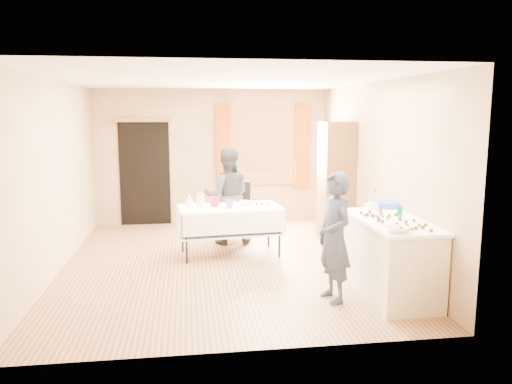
{
  "coord_description": "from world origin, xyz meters",
  "views": [
    {
      "loc": [
        -0.49,
        -7.0,
        2.16
      ],
      "look_at": [
        0.48,
        0.0,
        1.03
      ],
      "focal_mm": 35.0,
      "sensor_mm": 36.0,
      "label": 1
    }
  ],
  "objects": [
    {
      "name": "chair",
      "position": [
        0.37,
        1.54,
        0.28
      ],
      "size": [
        0.49,
        0.49,
        0.95
      ],
      "rotation": [
        0.0,
        0.0,
        -0.31
      ],
      "color": "black",
      "rests_on": "floor"
    },
    {
      "name": "wall_front",
      "position": [
        0.0,
        -2.76,
        1.3
      ],
      "size": [
        4.5,
        0.02,
        2.6
      ],
      "primitive_type": "cube",
      "color": "tan",
      "rests_on": "floor"
    },
    {
      "name": "doorway",
      "position": [
        -1.3,
        2.73,
        1.0
      ],
      "size": [
        0.95,
        0.04,
        2.0
      ],
      "primitive_type": "cube",
      "color": "black",
      "rests_on": "floor"
    },
    {
      "name": "pastry_tray",
      "position": [
        0.63,
        0.36,
        0.76
      ],
      "size": [
        0.31,
        0.24,
        0.02
      ],
      "primitive_type": "cube",
      "rotation": [
        0.0,
        0.0,
        0.16
      ],
      "color": "white",
      "rests_on": "party_table"
    },
    {
      "name": "soda_can",
      "position": [
        2.05,
        -1.37,
        0.97
      ],
      "size": [
        0.08,
        0.08,
        0.12
      ],
      "primitive_type": "cylinder",
      "rotation": [
        0.0,
        0.0,
        -0.3
      ],
      "color": "#06792B",
      "rests_on": "counter"
    },
    {
      "name": "wall_right",
      "position": [
        2.26,
        0.0,
        1.3
      ],
      "size": [
        0.02,
        5.5,
        2.6
      ],
      "primitive_type": "cube",
      "color": "tan",
      "rests_on": "floor"
    },
    {
      "name": "woman",
      "position": [
        0.16,
        1.09,
        0.8
      ],
      "size": [
        0.82,
        0.67,
        1.6
      ],
      "primitive_type": "imported",
      "rotation": [
        0.0,
        0.0,
        3.1
      ],
      "color": "black",
      "rests_on": "floor"
    },
    {
      "name": "cake_balls",
      "position": [
        1.85,
        -1.62,
        0.93
      ],
      "size": [
        0.52,
        1.13,
        0.04
      ],
      "color": "#3F2314",
      "rests_on": "counter"
    },
    {
      "name": "foam_block",
      "position": [
        1.88,
        -0.89,
        0.95
      ],
      "size": [
        0.17,
        0.13,
        0.08
      ],
      "primitive_type": "cube",
      "rotation": [
        0.0,
        0.0,
        0.23
      ],
      "color": "white",
      "rests_on": "counter"
    },
    {
      "name": "counter",
      "position": [
        1.89,
        -1.53,
        0.45
      ],
      "size": [
        0.74,
        1.56,
        0.91
      ],
      "color": "beige",
      "rests_on": "floor"
    },
    {
      "name": "blue_basket",
      "position": [
        2.09,
        -0.83,
        0.95
      ],
      "size": [
        0.33,
        0.25,
        0.08
      ],
      "primitive_type": "cube",
      "rotation": [
        0.0,
        0.0,
        -0.17
      ],
      "color": "blue",
      "rests_on": "counter"
    },
    {
      "name": "cup_red",
      "position": [
        -0.09,
        0.45,
        0.81
      ],
      "size": [
        0.25,
        0.25,
        0.12
      ],
      "primitive_type": "imported",
      "rotation": [
        0.0,
        0.0,
        0.35
      ],
      "color": "red",
      "rests_on": "party_table"
    },
    {
      "name": "small_bowl",
      "position": [
        0.4,
        0.52,
        0.78
      ],
      "size": [
        0.27,
        0.27,
        0.06
      ],
      "primitive_type": "imported",
      "rotation": [
        0.0,
        0.0,
        0.24
      ],
      "color": "white",
      "rests_on": "party_table"
    },
    {
      "name": "floor",
      "position": [
        0.0,
        0.0,
        -0.01
      ],
      "size": [
        4.5,
        5.5,
        0.02
      ],
      "primitive_type": "cube",
      "color": "#9E7047",
      "rests_on": "ground"
    },
    {
      "name": "cup_rainbow",
      "position": [
        0.13,
        0.28,
        0.81
      ],
      "size": [
        0.19,
        0.19,
        0.12
      ],
      "primitive_type": "imported",
      "rotation": [
        0.0,
        0.0,
        0.21
      ],
      "color": "red",
      "rests_on": "party_table"
    },
    {
      "name": "party_table",
      "position": [
        0.14,
        0.42,
        0.45
      ],
      "size": [
        1.62,
        0.95,
        0.75
      ],
      "rotation": [
        0.0,
        0.0,
        0.1
      ],
      "color": "black",
      "rests_on": "floor"
    },
    {
      "name": "window_pane",
      "position": [
        1.0,
        2.71,
        1.5
      ],
      "size": [
        1.2,
        0.02,
        1.4
      ],
      "primitive_type": "cube",
      "color": "white",
      "rests_on": "wall_back"
    },
    {
      "name": "mixing_bowl",
      "position": [
        1.69,
        -2.12,
        0.94
      ],
      "size": [
        0.36,
        0.36,
        0.06
      ],
      "primitive_type": "imported",
      "rotation": [
        0.0,
        0.0,
        -0.26
      ],
      "color": "white",
      "rests_on": "counter"
    },
    {
      "name": "wall_back",
      "position": [
        0.0,
        2.76,
        1.3
      ],
      "size": [
        4.5,
        0.02,
        2.6
      ],
      "primitive_type": "cube",
      "color": "tan",
      "rests_on": "floor"
    },
    {
      "name": "door_lintel",
      "position": [
        -1.3,
        2.7,
        2.02
      ],
      "size": [
        1.05,
        0.06,
        0.08
      ],
      "primitive_type": "cube",
      "color": "olive",
      "rests_on": "wall_back"
    },
    {
      "name": "wall_left",
      "position": [
        -2.26,
        0.0,
        1.3
      ],
      "size": [
        0.02,
        5.5,
        2.6
      ],
      "primitive_type": "cube",
      "color": "tan",
      "rests_on": "floor"
    },
    {
      "name": "bottle",
      "position": [
        -0.47,
        0.51,
        0.84
      ],
      "size": [
        0.11,
        0.11,
        0.18
      ],
      "primitive_type": "imported",
      "rotation": [
        0.0,
        0.0,
        -0.16
      ],
      "color": "white",
      "rests_on": "party_table"
    },
    {
      "name": "curtain_right",
      "position": [
        1.78,
        2.67,
        1.5
      ],
      "size": [
        0.28,
        0.06,
        1.65
      ],
      "primitive_type": "cube",
      "color": "#A44812",
      "rests_on": "wall_back"
    },
    {
      "name": "ceiling",
      "position": [
        0.0,
        0.0,
        2.61
      ],
      "size": [
        4.5,
        5.5,
        0.02
      ],
      "primitive_type": "cube",
      "color": "white",
      "rests_on": "floor"
    },
    {
      "name": "pitcher",
      "position": [
        -0.31,
        0.26,
        0.86
      ],
      "size": [
        0.14,
        0.14,
        0.22
      ],
      "primitive_type": "cylinder",
      "rotation": [
        0.0,
        0.0,
        0.35
      ],
      "color": "silver",
      "rests_on": "party_table"
    },
    {
      "name": "window_frame",
      "position": [
        1.0,
        2.72,
        1.5
      ],
      "size": [
        1.32,
        0.06,
        1.52
      ],
      "primitive_type": "cube",
      "color": "olive",
      "rests_on": "wall_back"
    },
    {
      "name": "curtain_left",
      "position": [
        0.22,
        2.67,
        1.5
      ],
      "size": [
        0.28,
        0.06,
        1.65
      ],
      "primitive_type": "cube",
      "color": "#A44812",
      "rests_on": "wall_back"
    },
    {
      "name": "girl",
      "position": [
        1.16,
        -1.64,
        0.75
      ],
      "size": [
        0.69,
        0.57,
        1.5
      ],
      "primitive_type": "imported",
      "rotation": [
        0.0,
        0.0,
        -1.37
      ],
      "color": "#242D46",
      "rests_on": "floor"
    },
    {
      "name": "cabinet",
      "position": [
        1.99,
        1.06,
        1.0
      ],
      "size": [
        0.5,
        0.6,
        2.01
      ],
      "primitive_type": "cube",
      "color": "brown",
      "rests_on": "floor"
    }
  ]
}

